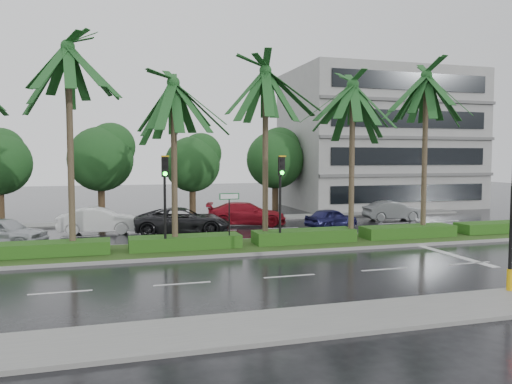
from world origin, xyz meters
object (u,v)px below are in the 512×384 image
object	(u,v)px
car_red	(246,214)
car_white	(99,221)
street_sign	(229,206)
car_blue	(331,218)
car_darkgrey	(183,221)
car_grey	(393,211)
car_silver	(3,232)
signal_median_left	(165,189)

from	to	relation	value
car_red	car_white	bearing A→B (deg)	111.58
street_sign	car_blue	size ratio (longest dim) A/B	0.73
car_red	car_darkgrey	bearing A→B (deg)	134.39
car_red	car_grey	world-z (taller)	car_red
street_sign	car_red	bearing A→B (deg)	69.65
car_darkgrey	car_silver	bearing A→B (deg)	108.27
signal_median_left	car_white	distance (m)	8.49
car_white	car_red	xyz separation A→B (m)	(9.14, 1.05, -0.00)
car_white	car_grey	distance (m)	19.75
street_sign	car_white	distance (m)	9.65
street_sign	car_grey	distance (m)	16.00
car_blue	car_grey	size ratio (longest dim) A/B	0.88
car_blue	car_silver	bearing A→B (deg)	76.11
signal_median_left	car_darkgrey	distance (m)	6.73
car_red	car_blue	world-z (taller)	car_red
car_white	signal_median_left	bearing A→B (deg)	-152.80
signal_median_left	car_silver	world-z (taller)	signal_median_left
signal_median_left	car_silver	distance (m)	9.06
car_silver	car_red	xyz separation A→B (m)	(13.64, 4.12, 0.01)
signal_median_left	car_darkgrey	bearing A→B (deg)	74.99
car_white	car_darkgrey	size ratio (longest dim) A/B	0.83
street_sign	car_blue	xyz separation A→B (m)	(7.94, 5.79, -1.51)
car_red	car_grey	xyz separation A→B (m)	(10.60, -0.40, -0.07)
signal_median_left	car_grey	bearing A→B (deg)	26.26
car_red	car_grey	bearing A→B (deg)	-77.14
car_grey	car_blue	bearing A→B (deg)	115.84
car_darkgrey	street_sign	bearing A→B (deg)	-158.77
car_silver	car_grey	bearing A→B (deg)	-57.44
car_darkgrey	car_grey	bearing A→B (deg)	-73.58
car_blue	car_darkgrey	bearing A→B (deg)	70.68
street_sign	car_red	size ratio (longest dim) A/B	0.50
street_sign	car_silver	distance (m)	11.45
car_silver	car_white	xyz separation A→B (m)	(4.50, 3.07, 0.02)
car_darkgrey	car_blue	size ratio (longest dim) A/B	1.53
signal_median_left	street_sign	xyz separation A→B (m)	(3.00, 0.18, -0.87)
car_silver	car_red	distance (m)	14.25
car_white	car_silver	bearing A→B (deg)	130.02
street_sign	car_grey	xyz separation A→B (m)	(13.74, 8.08, -1.45)
signal_median_left	car_red	size ratio (longest dim) A/B	0.85
street_sign	car_darkgrey	xyz separation A→B (m)	(-1.36, 5.95, -1.36)
signal_median_left	car_blue	xyz separation A→B (m)	(10.94, 5.97, -2.39)
signal_median_left	street_sign	size ratio (longest dim) A/B	1.68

